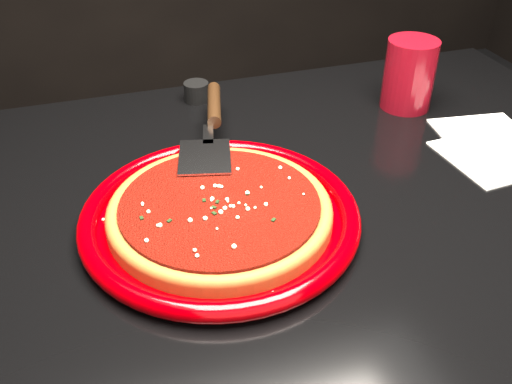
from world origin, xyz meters
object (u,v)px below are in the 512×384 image
pizza_server (211,126)px  plate (220,216)px  cup (409,74)px  table (281,355)px  ramekin (196,92)px

pizza_server → plate: bearing=-87.0°
plate → cup: size_ratio=2.97×
pizza_server → cup: (0.38, 0.05, 0.02)m
pizza_server → table: bearing=-46.3°
table → plate: bearing=-156.5°
table → pizza_server: (-0.08, 0.14, 0.42)m
cup → ramekin: (-0.36, 0.14, -0.05)m
table → cup: (0.30, 0.19, 0.44)m
plate → cup: bearing=29.8°
table → plate: size_ratio=3.20×
cup → plate: bearing=-150.2°
pizza_server → cup: size_ratio=2.56×
cup → pizza_server: bearing=-172.6°
cup → ramekin: bearing=158.7°
table → ramekin: size_ratio=25.76×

